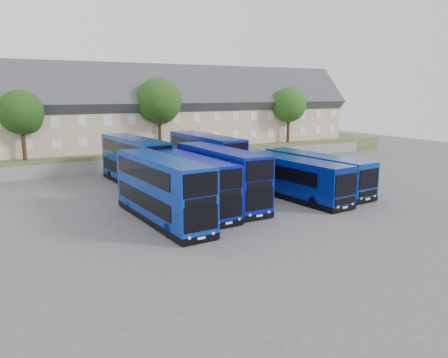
% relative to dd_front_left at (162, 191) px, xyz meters
% --- Properties ---
extents(ground, '(120.00, 120.00, 0.00)m').
position_rel_dd_front_left_xyz_m(ground, '(6.71, -1.98, -2.32)').
color(ground, '#4E4E53').
rests_on(ground, ground).
extents(retaining_wall, '(70.00, 0.40, 1.50)m').
position_rel_dd_front_left_xyz_m(retaining_wall, '(6.71, 22.02, -1.57)').
color(retaining_wall, slate).
rests_on(retaining_wall, ground).
extents(earth_bank, '(80.00, 20.00, 2.00)m').
position_rel_dd_front_left_xyz_m(earth_bank, '(6.71, 32.02, -1.32)').
color(earth_bank, '#505630').
rests_on(earth_bank, ground).
extents(terrace_row, '(60.00, 10.40, 11.20)m').
position_rel_dd_front_left_xyz_m(terrace_row, '(9.71, 28.02, 4.28)').
color(terrace_row, tan).
rests_on(terrace_row, earth_bank).
extents(dd_front_left, '(3.37, 12.00, 4.72)m').
position_rel_dd_front_left_xyz_m(dd_front_left, '(0.00, 0.00, 0.00)').
color(dd_front_left, '#082DA4').
rests_on(dd_front_left, ground).
extents(dd_front_mid, '(2.92, 11.04, 4.35)m').
position_rel_dd_front_left_xyz_m(dd_front_mid, '(3.21, 1.52, -0.18)').
color(dd_front_mid, '#071292').
rests_on(dd_front_mid, ground).
extents(dd_front_right, '(2.94, 11.88, 4.70)m').
position_rel_dd_front_left_xyz_m(dd_front_right, '(6.19, 2.48, -0.01)').
color(dd_front_right, '#071090').
rests_on(dd_front_right, ground).
extents(dd_rear_left, '(3.69, 12.34, 4.84)m').
position_rel_dd_front_left_xyz_m(dd_rear_left, '(2.16, 13.38, 0.06)').
color(dd_rear_left, navy).
rests_on(dd_rear_left, ground).
extents(dd_rear_right, '(3.10, 12.45, 4.93)m').
position_rel_dd_front_left_xyz_m(dd_rear_right, '(9.30, 11.50, 0.10)').
color(dd_rear_right, '#07198B').
rests_on(dd_rear_right, ground).
extents(coach_east_a, '(3.94, 13.28, 3.58)m').
position_rel_dd_front_left_xyz_m(coach_east_a, '(12.96, 1.80, -0.56)').
color(coach_east_a, navy).
rests_on(coach_east_a, ground).
extents(coach_east_b, '(3.46, 12.83, 3.47)m').
position_rel_dd_front_left_xyz_m(coach_east_b, '(16.87, 2.75, -0.62)').
color(coach_east_b, navy).
rests_on(coach_east_b, ground).
extents(tree_west, '(4.80, 4.80, 7.65)m').
position_rel_dd_front_left_xyz_m(tree_west, '(-7.14, 23.12, 4.73)').
color(tree_west, '#382314').
rests_on(tree_west, earth_bank).
extents(tree_mid, '(5.76, 5.76, 9.18)m').
position_rel_dd_front_left_xyz_m(tree_mid, '(8.86, 23.62, 5.75)').
color(tree_mid, '#382314').
rests_on(tree_mid, earth_bank).
extents(tree_east, '(5.12, 5.12, 8.16)m').
position_rel_dd_front_left_xyz_m(tree_east, '(28.86, 23.12, 5.07)').
color(tree_east, '#382314').
rests_on(tree_east, earth_bank).
extents(tree_far, '(5.44, 5.44, 8.67)m').
position_rel_dd_front_left_xyz_m(tree_far, '(34.86, 30.12, 5.41)').
color(tree_far, '#382314').
rests_on(tree_far, earth_bank).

